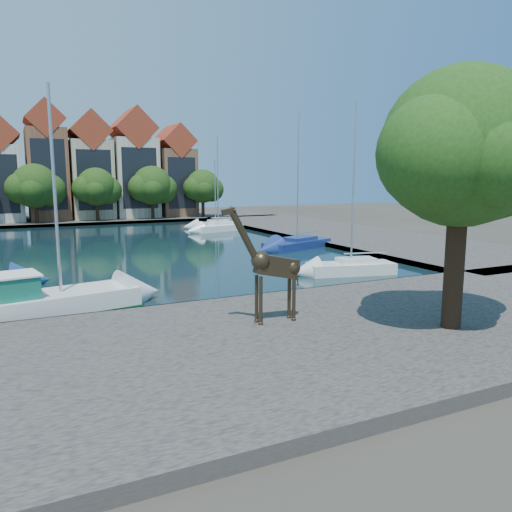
{
  "coord_description": "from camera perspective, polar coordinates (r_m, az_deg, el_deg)",
  "views": [
    {
      "loc": [
        -8.71,
        -23.64,
        6.76
      ],
      "look_at": [
        1.79,
        -2.0,
        2.91
      ],
      "focal_mm": 35.0,
      "sensor_mm": 36.0,
      "label": 1
    }
  ],
  "objects": [
    {
      "name": "townhouse_east_end",
      "position": [
        83.09,
        -9.41,
        9.2
      ],
      "size": [
        5.44,
        9.18,
        14.43
      ],
      "color": "brown",
      "rests_on": "far_quay"
    },
    {
      "name": "townhouse_east_inner",
      "position": [
        80.36,
        -18.46,
        9.32
      ],
      "size": [
        5.94,
        9.18,
        15.79
      ],
      "color": "#BFAE88",
      "rests_on": "far_quay"
    },
    {
      "name": "far_tree_far_east",
      "position": [
        78.85,
        -6.05,
        7.81
      ],
      "size": [
        6.76,
        5.2,
        7.36
      ],
      "color": "#332114",
      "rests_on": "far_quay"
    },
    {
      "name": "motorsailer",
      "position": [
        26.25,
        -24.4,
        -4.59
      ],
      "size": [
        9.82,
        4.46,
        10.99
      ],
      "color": "white",
      "rests_on": "water_basin"
    },
    {
      "name": "far_tree_east",
      "position": [
        76.5,
        -11.73,
        7.75
      ],
      "size": [
        7.54,
        5.8,
        7.84
      ],
      "color": "#332114",
      "rests_on": "far_quay"
    },
    {
      "name": "far_quay",
      "position": [
        80.38,
        -19.61,
        3.91
      ],
      "size": [
        60.0,
        16.0,
        0.5
      ],
      "primitive_type": "cube",
      "color": "#555149",
      "rests_on": "ground"
    },
    {
      "name": "sailboat_right_c",
      "position": [
        61.73,
        -4.34,
        3.41
      ],
      "size": [
        6.59,
        3.66,
        11.42
      ],
      "color": "white",
      "rests_on": "water_basin"
    },
    {
      "name": "townhouse_center",
      "position": [
        79.79,
        -22.81,
        9.54
      ],
      "size": [
        5.44,
        9.18,
        16.93
      ],
      "color": "brown",
      "rests_on": "far_quay"
    },
    {
      "name": "far_tree_mid_east",
      "position": [
        74.94,
        -17.72,
        7.41
      ],
      "size": [
        7.02,
        5.4,
        7.52
      ],
      "color": "#332114",
      "rests_on": "far_quay"
    },
    {
      "name": "sailboat_right_d",
      "position": [
        65.82,
        -4.65,
        3.71
      ],
      "size": [
        6.14,
        2.51,
        8.83
      ],
      "color": "white",
      "rests_on": "water_basin"
    },
    {
      "name": "sailboat_right_b",
      "position": [
        46.93,
        4.72,
        1.59
      ],
      "size": [
        7.68,
        4.9,
        12.41
      ],
      "color": "navy",
      "rests_on": "water_basin"
    },
    {
      "name": "right_quay",
      "position": [
        58.73,
        9.36,
        2.6
      ],
      "size": [
        14.0,
        52.0,
        0.5
      ],
      "primitive_type": "cube",
      "color": "#555149",
      "rests_on": "ground"
    },
    {
      "name": "far_tree_mid_west",
      "position": [
        74.21,
        -23.88,
        7.18
      ],
      "size": [
        7.8,
        6.0,
        8.0
      ],
      "color": "#332114",
      "rests_on": "far_quay"
    },
    {
      "name": "sailboat_right_a",
      "position": [
        35.07,
        10.8,
        -1.03
      ],
      "size": [
        6.28,
        3.42,
        11.64
      ],
      "color": "silver",
      "rests_on": "water_basin"
    },
    {
      "name": "plane_tree",
      "position": [
        21.95,
        22.65,
        10.78
      ],
      "size": [
        8.32,
        6.4,
        10.62
      ],
      "color": "#332114",
      "rests_on": "near_quay"
    },
    {
      "name": "townhouse_east_mid",
      "position": [
        81.48,
        -13.88,
        9.77
      ],
      "size": [
        6.43,
        9.18,
        16.65
      ],
      "color": "beige",
      "rests_on": "far_quay"
    },
    {
      "name": "ground",
      "position": [
        26.09,
        -5.48,
        -5.98
      ],
      "size": [
        160.0,
        160.0,
        0.0
      ],
      "primitive_type": "plane",
      "color": "#38332B",
      "rests_on": "ground"
    },
    {
      "name": "giraffe_statue",
      "position": [
        21.34,
        1.7,
        -1.16
      ],
      "size": [
        3.51,
        0.65,
        5.02
      ],
      "color": "#34291A",
      "rests_on": "near_quay"
    },
    {
      "name": "water_basin",
      "position": [
        48.9,
        -15.36,
        0.86
      ],
      "size": [
        38.0,
        50.0,
        0.08
      ],
      "primitive_type": "cube",
      "color": "black",
      "rests_on": "ground"
    },
    {
      "name": "near_quay",
      "position": [
        19.88,
        1.68,
        -10.03
      ],
      "size": [
        50.0,
        14.0,
        0.5
      ],
      "primitive_type": "cube",
      "color": "#555149",
      "rests_on": "ground"
    }
  ]
}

